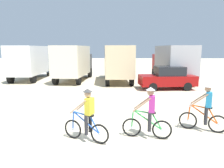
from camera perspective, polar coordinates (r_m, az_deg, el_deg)
ground_plane at (r=8.28m, az=-4.84°, el=-12.49°), size 120.00×120.00×0.00m
box_truck_avon_van at (r=22.68m, az=-21.20°, el=5.83°), size 2.55×6.81×3.35m
box_truck_cream_rv at (r=20.64m, az=-10.32°, el=6.01°), size 2.81×6.89×3.35m
box_truck_tan_camper at (r=19.75m, az=1.55°, el=6.01°), size 2.80×6.89×3.35m
box_truck_grey_hauler at (r=20.41m, az=16.04°, el=5.76°), size 2.76×6.87×3.35m
sedan_parked at (r=16.74m, az=14.79°, el=1.64°), size 4.35×2.15×1.76m
cyclist_orange_shirt at (r=7.14m, az=-6.76°, el=-8.95°), size 1.62×0.80×1.82m
cyclist_cowboy_hat at (r=7.46m, az=9.88°, el=-8.21°), size 1.71×0.56×1.82m
cyclist_near_camera at (r=8.69m, az=23.87°, el=-6.34°), size 1.64×0.76×1.82m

